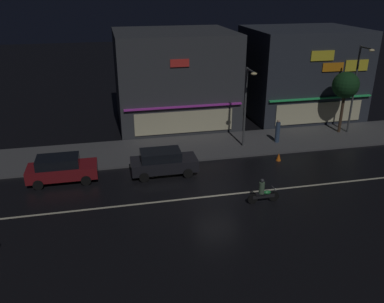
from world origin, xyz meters
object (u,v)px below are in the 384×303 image
Objects in this scene: motorcycle_following at (263,193)px; traffic_cone at (279,157)px; streetlamp_east at (357,83)px; streetlamp_mid at (247,101)px; parked_car_trailing at (163,162)px; parked_car_near_kerb at (61,169)px; pedestrian_on_sidewalk at (278,132)px.

motorcycle_following is 6.28m from traffic_cone.
streetlamp_east is 3.73× the size of motorcycle_following.
motorcycle_following is (-1.65, -7.95, -3.12)m from streetlamp_mid.
motorcycle_following is 3.45× the size of traffic_cone.
streetlamp_mid is at bearing -155.50° from parked_car_trailing.
streetlamp_mid is at bearing -168.39° from parked_car_near_kerb.
traffic_cone is (-7.89, -3.75, -4.05)m from streetlamp_east.
parked_car_trailing is at bearing -177.21° from traffic_cone.
streetlamp_mid is 13.66m from parked_car_near_kerb.
parked_car_trailing is (6.42, -0.35, 0.00)m from parked_car_near_kerb.
pedestrian_on_sidewalk is 0.43× the size of parked_car_trailing.
parked_car_near_kerb reaches higher than motorcycle_following.
streetlamp_mid reaches higher than motorcycle_following.
streetlamp_east is at bearing -170.44° from parked_car_near_kerb.
pedestrian_on_sidewalk is at bearing -123.03° from motorcycle_following.
pedestrian_on_sidewalk is (-6.71, -0.69, -3.33)m from streetlamp_east.
parked_car_near_kerb is at bearing 99.45° from pedestrian_on_sidewalk.
parked_car_near_kerb is 6.43m from parked_car_trailing.
pedestrian_on_sidewalk is 0.96× the size of motorcycle_following.
parked_car_trailing is (-6.65, -3.03, -2.89)m from streetlamp_mid.
parked_car_near_kerb is 7.82× the size of traffic_cone.
traffic_cone is (-1.18, -3.06, -0.72)m from pedestrian_on_sidewalk.
traffic_cone is (14.74, 0.06, -0.59)m from parked_car_near_kerb.
traffic_cone is (8.31, 0.41, -0.59)m from parked_car_trailing.
pedestrian_on_sidewalk is 9.52m from motorcycle_following.
traffic_cone is (3.31, 5.32, -0.36)m from motorcycle_following.
streetlamp_east is 1.65× the size of parked_car_near_kerb.
streetlamp_mid is at bearing -173.28° from streetlamp_east.
streetlamp_mid is at bearing -106.57° from motorcycle_following.
streetlamp_east is 17.08m from parked_car_trailing.
streetlamp_east is 14.88m from motorcycle_following.
parked_car_near_kerb is 14.75m from traffic_cone.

